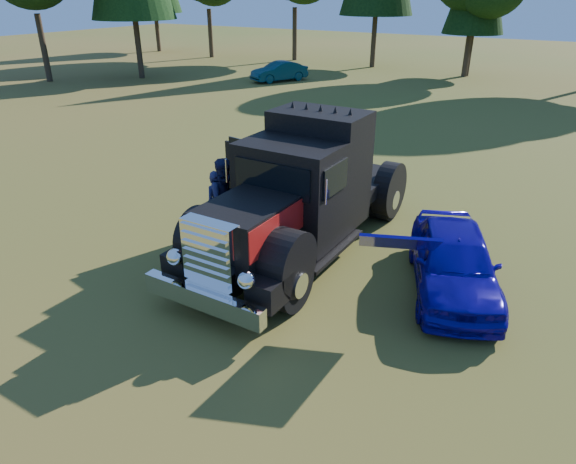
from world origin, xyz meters
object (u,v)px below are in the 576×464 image
at_px(diamond_t_truck, 299,198).
at_px(distant_teal_car, 279,71).
at_px(spectator_far, 227,199).
at_px(spectator_near, 219,205).
at_px(hotrod_coupe, 454,260).

relative_size(diamond_t_truck, distant_teal_car, 1.99).
distance_m(diamond_t_truck, distant_teal_car, 23.18).
height_order(diamond_t_truck, distant_teal_car, diamond_t_truck).
bearing_deg(spectator_far, spectator_near, 135.08).
distance_m(hotrod_coupe, spectator_far, 5.18).
bearing_deg(spectator_near, spectator_far, -40.01).
bearing_deg(distant_teal_car, hotrod_coupe, -23.00).
height_order(diamond_t_truck, spectator_near, diamond_t_truck).
height_order(diamond_t_truck, hotrod_coupe, diamond_t_truck).
height_order(spectator_far, distant_teal_car, spectator_far).
bearing_deg(spectator_near, diamond_t_truck, -52.92).
relative_size(diamond_t_truck, hotrod_coupe, 1.67).
relative_size(diamond_t_truck, spectator_far, 3.66).
bearing_deg(spectator_far, diamond_t_truck, -59.23).
distance_m(diamond_t_truck, hotrod_coupe, 3.44).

